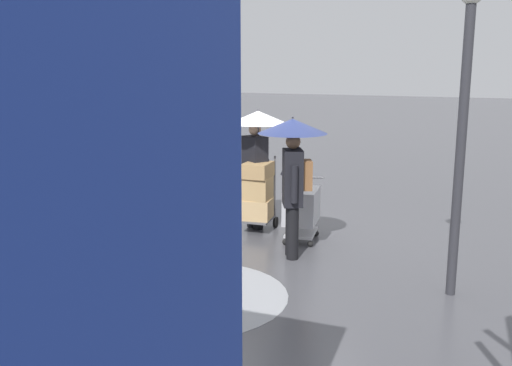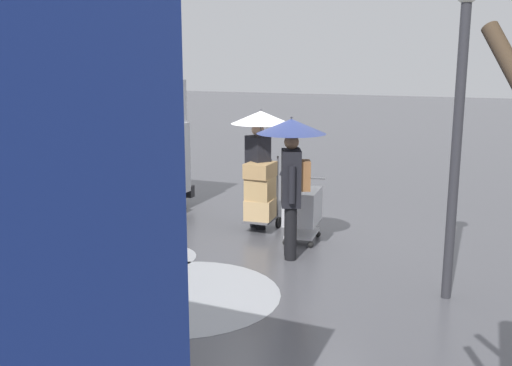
% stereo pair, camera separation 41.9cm
% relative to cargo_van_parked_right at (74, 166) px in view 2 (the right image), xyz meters
% --- Properties ---
extents(ground_plane, '(90.00, 90.00, 0.00)m').
position_rel_cargo_van_parked_right_xyz_m(ground_plane, '(-3.47, -0.94, -1.18)').
color(ground_plane, '#4C4C51').
extents(slush_patch_near_cluster, '(2.50, 2.50, 0.01)m').
position_rel_cargo_van_parked_right_xyz_m(slush_patch_near_cluster, '(-3.18, 1.56, -1.18)').
color(slush_patch_near_cluster, '#999BA0').
rests_on(slush_patch_near_cluster, ground).
extents(slush_patch_under_van, '(1.28, 1.28, 0.01)m').
position_rel_cargo_van_parked_right_xyz_m(slush_patch_under_van, '(-1.98, 0.52, -1.18)').
color(slush_patch_under_van, '#999BA0').
rests_on(slush_patch_under_van, ground).
extents(cargo_van_parked_right, '(2.39, 5.43, 2.60)m').
position_rel_cargo_van_parked_right_xyz_m(cargo_van_parked_right, '(0.00, 0.00, 0.00)').
color(cargo_van_parked_right, '#B7BABF').
rests_on(cargo_van_parked_right, ground).
extents(shopping_cart_vendor, '(0.66, 0.89, 1.04)m').
position_rel_cargo_van_parked_right_xyz_m(shopping_cart_vendor, '(-3.73, -1.23, -0.61)').
color(shopping_cart_vendor, '#B2B2B7').
rests_on(shopping_cart_vendor, ground).
extents(hand_dolly_boxes, '(0.56, 0.74, 1.32)m').
position_rel_cargo_van_parked_right_xyz_m(hand_dolly_boxes, '(-2.85, -1.47, -0.48)').
color(hand_dolly_boxes, '#515156').
rests_on(hand_dolly_boxes, ground).
extents(pedestrian_pink_side, '(1.04, 1.04, 2.15)m').
position_rel_cargo_van_parked_right_xyz_m(pedestrian_pink_side, '(-2.77, -1.61, 0.41)').
color(pedestrian_pink_side, black).
rests_on(pedestrian_pink_side, ground).
extents(pedestrian_black_side, '(1.04, 1.04, 2.15)m').
position_rel_cargo_van_parked_right_xyz_m(pedestrian_black_side, '(-3.85, -0.43, 0.39)').
color(pedestrian_black_side, black).
rests_on(pedestrian_black_side, ground).
extents(street_lamp, '(0.28, 0.28, 3.86)m').
position_rel_cargo_van_parked_right_xyz_m(street_lamp, '(-6.24, 0.21, 1.19)').
color(street_lamp, '#2D2D33').
rests_on(street_lamp, ground).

